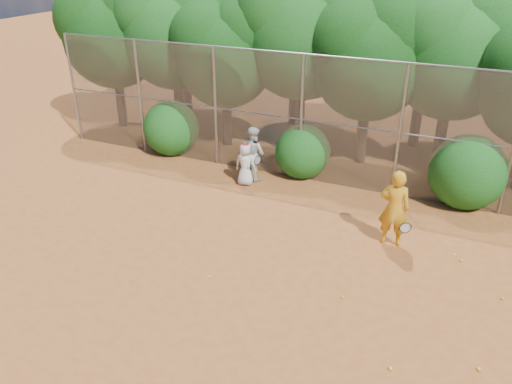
% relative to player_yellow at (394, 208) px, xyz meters
% --- Properties ---
extents(ground, '(80.00, 80.00, 0.00)m').
position_rel_player_yellow_xyz_m(ground, '(-2.45, -3.20, -1.02)').
color(ground, '#9A5122').
rests_on(ground, ground).
extents(fence_back, '(20.05, 0.09, 4.03)m').
position_rel_player_yellow_xyz_m(fence_back, '(-2.57, 2.80, 1.03)').
color(fence_back, gray).
rests_on(fence_back, ground).
extents(tree_0, '(4.38, 3.81, 6.00)m').
position_rel_player_yellow_xyz_m(tree_0, '(-11.89, 4.84, 2.91)').
color(tree_0, black).
rests_on(tree_0, ground).
extents(tree_1, '(4.64, 4.03, 6.35)m').
position_rel_player_yellow_xyz_m(tree_1, '(-9.39, 5.35, 3.14)').
color(tree_1, black).
rests_on(tree_1, ground).
extents(tree_2, '(3.99, 3.47, 5.47)m').
position_rel_player_yellow_xyz_m(tree_2, '(-6.90, 4.64, 2.56)').
color(tree_2, black).
rests_on(tree_2, ground).
extents(tree_3, '(4.89, 4.26, 6.70)m').
position_rel_player_yellow_xyz_m(tree_3, '(-4.38, 5.65, 3.37)').
color(tree_3, black).
rests_on(tree_3, ground).
extents(tree_4, '(4.19, 3.64, 5.73)m').
position_rel_player_yellow_xyz_m(tree_4, '(-1.89, 5.04, 2.74)').
color(tree_4, black).
rests_on(tree_4, ground).
extents(tree_5, '(4.51, 3.92, 6.17)m').
position_rel_player_yellow_xyz_m(tree_5, '(0.61, 5.84, 3.03)').
color(tree_5, black).
rests_on(tree_5, ground).
extents(tree_9, '(4.83, 4.20, 6.62)m').
position_rel_player_yellow_xyz_m(tree_9, '(-10.39, 7.65, 3.32)').
color(tree_9, black).
rests_on(tree_9, ground).
extents(tree_10, '(5.15, 4.48, 7.06)m').
position_rel_player_yellow_xyz_m(tree_10, '(-5.38, 7.85, 3.61)').
color(tree_10, black).
rests_on(tree_10, ground).
extents(tree_11, '(4.64, 4.03, 6.35)m').
position_rel_player_yellow_xyz_m(tree_11, '(-0.39, 7.45, 3.14)').
color(tree_11, black).
rests_on(tree_11, ground).
extents(bush_0, '(2.00, 2.00, 2.00)m').
position_rel_player_yellow_xyz_m(bush_0, '(-8.45, 3.10, -0.02)').
color(bush_0, '#134F15').
rests_on(bush_0, ground).
extents(bush_1, '(1.80, 1.80, 1.80)m').
position_rel_player_yellow_xyz_m(bush_1, '(-3.45, 3.10, -0.12)').
color(bush_1, '#134F15').
rests_on(bush_1, ground).
extents(bush_2, '(2.20, 2.20, 2.20)m').
position_rel_player_yellow_xyz_m(bush_2, '(1.55, 3.10, 0.08)').
color(bush_2, '#134F15').
rests_on(bush_2, ground).
extents(player_yellow, '(0.89, 0.56, 2.05)m').
position_rel_player_yellow_xyz_m(player_yellow, '(0.00, 0.00, 0.00)').
color(player_yellow, orange).
rests_on(player_yellow, ground).
extents(player_teen, '(0.71, 0.50, 1.41)m').
position_rel_player_yellow_xyz_m(player_teen, '(-4.84, 1.67, -0.32)').
color(player_teen, silver).
rests_on(player_teen, ground).
extents(player_white, '(1.04, 0.94, 1.75)m').
position_rel_player_yellow_xyz_m(player_white, '(-4.83, 2.20, -0.15)').
color(player_white, silver).
rests_on(player_white, ground).
extents(ball_0, '(0.07, 0.07, 0.07)m').
position_rel_player_yellow_xyz_m(ball_0, '(-0.53, -2.65, -0.99)').
color(ball_0, '#C9D927').
rests_on(ball_0, ground).
extents(ball_1, '(0.07, 0.07, 0.07)m').
position_rel_player_yellow_xyz_m(ball_1, '(1.57, 0.04, -0.99)').
color(ball_1, '#C9D927').
rests_on(ball_1, ground).
extents(ball_2, '(0.07, 0.07, 0.07)m').
position_rel_player_yellow_xyz_m(ball_2, '(0.78, -4.29, -0.99)').
color(ball_2, '#C9D927').
rests_on(ball_2, ground).
extents(ball_3, '(0.07, 0.07, 0.07)m').
position_rel_player_yellow_xyz_m(ball_3, '(2.66, -1.31, -0.99)').
color(ball_3, '#C9D927').
rests_on(ball_3, ground).
extents(ball_4, '(0.07, 0.07, 0.07)m').
position_rel_player_yellow_xyz_m(ball_4, '(-3.53, -3.17, -0.99)').
color(ball_4, '#C9D927').
rests_on(ball_4, ground).
extents(ball_5, '(0.07, 0.07, 0.07)m').
position_rel_player_yellow_xyz_m(ball_5, '(1.75, -0.13, -0.99)').
color(ball_5, '#C9D927').
rests_on(ball_5, ground).
extents(ball_6, '(0.07, 0.07, 0.07)m').
position_rel_player_yellow_xyz_m(ball_6, '(2.26, -3.66, -0.99)').
color(ball_6, '#C9D927').
rests_on(ball_6, ground).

